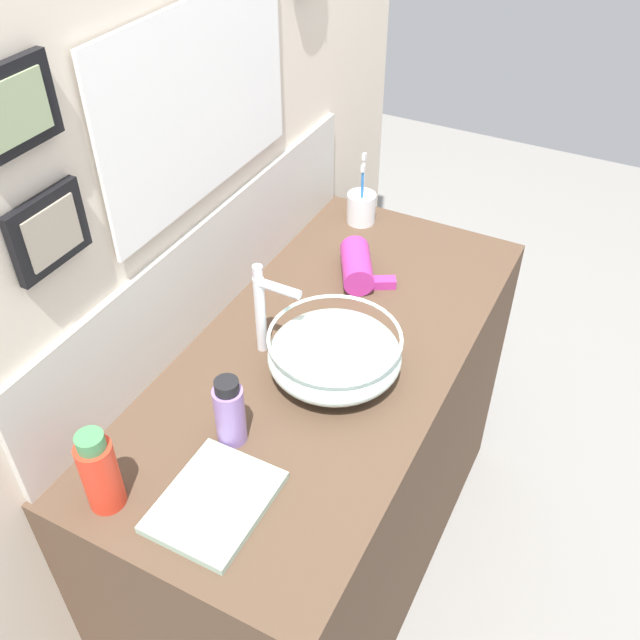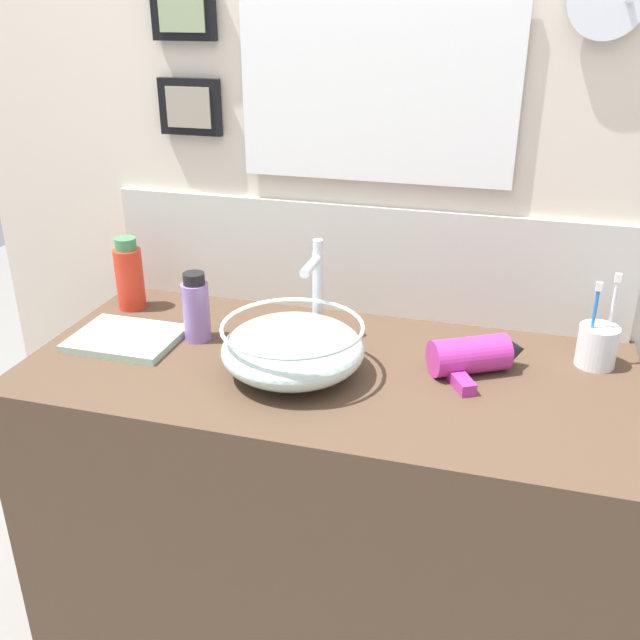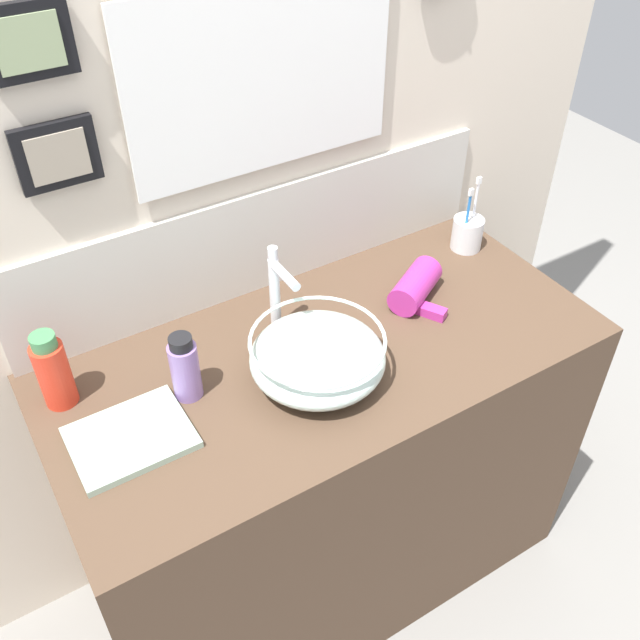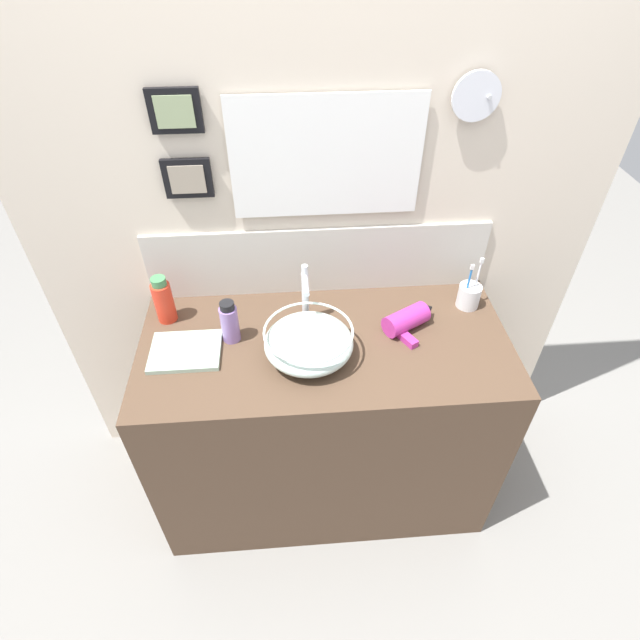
% 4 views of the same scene
% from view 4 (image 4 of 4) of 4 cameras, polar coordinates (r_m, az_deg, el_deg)
% --- Properties ---
extents(ground_plane, '(6.00, 6.00, 0.00)m').
position_cam_4_polar(ground_plane, '(2.33, 0.44, -17.63)').
color(ground_plane, gray).
extents(vanity_counter, '(1.24, 0.59, 0.85)m').
position_cam_4_polar(vanity_counter, '(1.98, 0.51, -11.36)').
color(vanity_counter, '#4C3828').
rests_on(vanity_counter, ground).
extents(back_panel, '(1.99, 0.10, 2.56)m').
position_cam_4_polar(back_panel, '(1.68, -0.29, 16.01)').
color(back_panel, beige).
rests_on(back_panel, ground).
extents(glass_bowl_sink, '(0.28, 0.28, 0.11)m').
position_cam_4_polar(glass_bowl_sink, '(1.58, -1.30, -2.56)').
color(glass_bowl_sink, silver).
rests_on(glass_bowl_sink, vanity_counter).
extents(faucet, '(0.02, 0.11, 0.23)m').
position_cam_4_polar(faucet, '(1.66, -1.69, 3.24)').
color(faucet, silver).
rests_on(faucet, vanity_counter).
extents(hair_drier, '(0.21, 0.20, 0.08)m').
position_cam_4_polar(hair_drier, '(1.72, 10.20, 0.14)').
color(hair_drier, '#B22D8C').
rests_on(hair_drier, vanity_counter).
extents(toothbrush_cup, '(0.08, 0.08, 0.20)m').
position_cam_4_polar(toothbrush_cup, '(1.85, 16.66, 2.70)').
color(toothbrush_cup, silver).
rests_on(toothbrush_cup, vanity_counter).
extents(shampoo_bottle, '(0.06, 0.06, 0.16)m').
position_cam_4_polar(shampoo_bottle, '(1.65, -10.30, -0.24)').
color(shampoo_bottle, '#8C6BB2').
rests_on(shampoo_bottle, vanity_counter).
extents(soap_dispenser, '(0.07, 0.07, 0.18)m').
position_cam_4_polar(soap_dispenser, '(1.78, -17.45, 2.15)').
color(soap_dispenser, red).
rests_on(soap_dispenser, vanity_counter).
extents(hand_towel, '(0.23, 0.18, 0.02)m').
position_cam_4_polar(hand_towel, '(1.68, -15.11, -3.45)').
color(hand_towel, '#99B29E').
rests_on(hand_towel, vanity_counter).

